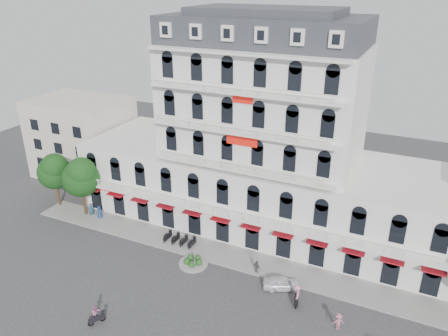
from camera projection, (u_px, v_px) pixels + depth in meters
ground at (191, 307)px, 41.29m from camera, size 120.00×120.00×0.00m
sidewalk at (230, 256)px, 48.72m from camera, size 53.00×4.00×0.16m
main_building at (261, 147)px, 52.21m from camera, size 45.00×15.00×25.80m
flank_building_west at (83, 138)px, 67.16m from camera, size 14.00×10.00×12.00m
traffic_island at (193, 262)px, 47.33m from camera, size 3.20×3.20×1.60m
parked_scooter_row at (180, 244)px, 51.06m from camera, size 4.40×1.80×1.10m
tree_west_outer at (54, 170)px, 57.53m from camera, size 4.50×4.48×7.76m
tree_west_inner at (81, 176)px, 55.03m from camera, size 4.76×4.76×8.25m
parked_car at (282, 283)px, 43.53m from camera, size 4.06×2.94×1.28m
rider_southwest at (96, 314)px, 38.96m from camera, size 1.05×1.54×2.06m
rider_center at (297, 294)px, 41.19m from camera, size 0.89×1.68×2.20m
pedestrian_left at (100, 212)px, 56.07m from camera, size 1.07×0.98×1.83m
pedestrian_mid at (257, 267)px, 45.65m from camera, size 1.02×0.74×1.61m
pedestrian_right at (338, 322)px, 38.37m from camera, size 1.27×1.11×1.71m
pedestrian_far at (91, 210)px, 56.58m from camera, size 0.79×0.81×1.87m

